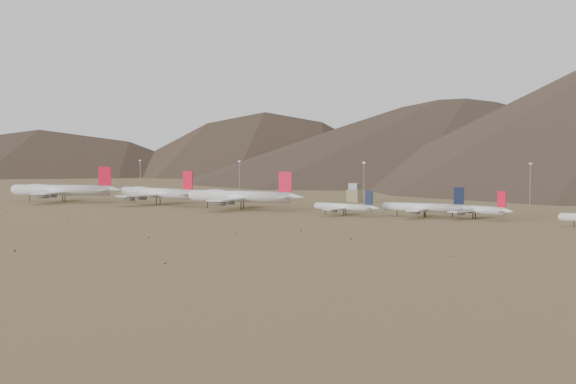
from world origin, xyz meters
The scene contains 13 objects.
ground centered at (0.00, 0.00, 0.00)m, with size 3000.00×3000.00×0.00m, color olive.
widebody_west centered at (-128.06, 21.22, 7.81)m, with size 72.41×57.96×22.65m.
widebody_centre centered at (-61.32, 35.30, 7.21)m, with size 70.20×54.48×20.91m.
widebody_east centered at (3.84, 30.73, 7.40)m, with size 72.03×55.97×21.47m.
narrowbody_a centered at (72.76, 25.10, 4.27)m, with size 39.77×28.78×13.14m.
narrowbody_b centered at (112.22, 34.93, 4.97)m, with size 46.34×33.46×15.30m.
narrowbody_c centered at (135.47, 40.30, 4.57)m, with size 41.12×30.63×14.08m.
control_tower centered at (30.00, 120.00, 5.32)m, with size 8.00×8.00×12.00m.
mast_far_west centered at (-146.59, 114.77, 14.20)m, with size 2.00×0.60×25.70m.
mast_west centered at (-61.46, 122.57, 14.20)m, with size 2.00×0.60×25.70m.
mast_centre centered at (39.25, 114.41, 14.20)m, with size 2.00×0.60×25.70m.
mast_east centered at (136.38, 136.67, 14.20)m, with size 2.00×0.60×25.70m.
desert_scrub centered at (-26.32, -84.10, 0.30)m, with size 390.75×175.10×0.79m.
Camera 1 is at (261.39, -336.46, 33.85)m, focal length 50.00 mm.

